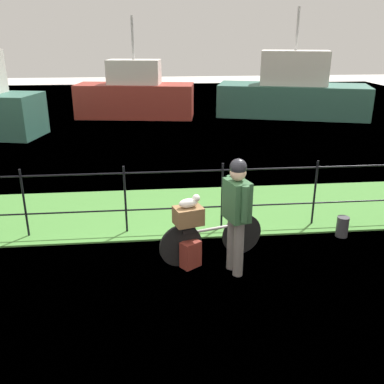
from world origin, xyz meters
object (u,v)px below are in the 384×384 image
cyclist_person (237,207)px  moored_boat_far (135,96)px  moored_boat_near (292,93)px  terrier_dog (190,202)px  wooden_crate (188,216)px  bicycle_main (211,239)px  backpack_on_paving (191,254)px  mooring_bollard (342,227)px

cyclist_person → moored_boat_far: bearing=97.7°
cyclist_person → moored_boat_near: moored_boat_near is taller
terrier_dog → moored_boat_near: (5.32, 11.63, -0.04)m
wooden_crate → moored_boat_far: 12.08m
moored_boat_near → bicycle_main: bearing=-113.4°
terrier_dog → backpack_on_paving: (-0.00, -0.09, -0.78)m
wooden_crate → mooring_bollard: wooden_crate is taller
terrier_dog → backpack_on_paving: 0.79m
terrier_dog → bicycle_main: bearing=16.2°
bicycle_main → moored_boat_far: 12.02m
mooring_bollard → moored_boat_near: (2.68, 10.98, 0.77)m
bicycle_main → backpack_on_paving: bicycle_main is taller
moored_boat_near → terrier_dog: bearing=-114.6°
bicycle_main → moored_boat_far: size_ratio=0.33×
cyclist_person → mooring_bollard: (2.02, 0.94, -0.83)m
wooden_crate → moored_boat_near: bearing=65.3°
backpack_on_paving → moored_boat_near: (5.32, 11.72, 0.75)m
wooden_crate → terrier_dog: size_ratio=1.22×
bicycle_main → cyclist_person: 0.82m
mooring_bollard → backpack_on_paving: bearing=-164.4°
bicycle_main → terrier_dog: bearing=-163.8°
backpack_on_paving → mooring_bollard: (2.63, 0.73, -0.02)m
backpack_on_paving → moored_boat_near: bearing=-149.5°
moored_boat_near → moored_boat_far: 6.38m
mooring_bollard → moored_boat_far: (-3.68, 11.38, 0.69)m
bicycle_main → wooden_crate: size_ratio=4.03×
moored_boat_far → backpack_on_paving: bearing=-85.0°
wooden_crate → moored_boat_near: (5.34, 11.64, 0.17)m
moored_boat_near → moored_boat_far: bearing=176.4°
cyclist_person → moored_boat_far: (-1.66, 12.32, -0.14)m
backpack_on_paving → cyclist_person: bearing=126.7°
terrier_dog → mooring_bollard: bearing=13.8°
terrier_dog → cyclist_person: cyclist_person is taller
cyclist_person → backpack_on_paving: size_ratio=4.21×
backpack_on_paving → moored_boat_near: size_ratio=0.06×
terrier_dog → cyclist_person: bearing=-25.4°
backpack_on_paving → mooring_bollard: size_ratio=1.14×
wooden_crate → bicycle_main: bearing=16.2°
moored_boat_near → wooden_crate: bearing=-114.7°
terrier_dog → moored_boat_far: (-1.05, 12.03, -0.12)m
bicycle_main → mooring_bollard: (2.31, 0.55, -0.17)m
bicycle_main → wooden_crate: (-0.35, -0.10, 0.43)m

